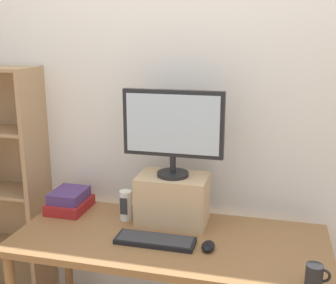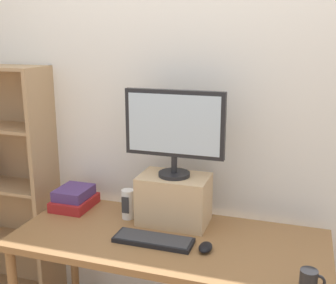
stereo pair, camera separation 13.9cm
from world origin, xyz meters
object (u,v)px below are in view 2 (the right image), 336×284
object	(u,v)px
coffee_mug	(309,281)
desk_speaker	(128,204)
keyboard	(153,240)
computer_mouse	(205,247)
desk	(168,251)
computer_monitor	(174,128)
book_stack	(74,198)
riser_box	(174,199)

from	to	relation	value
coffee_mug	desk_speaker	bearing A→B (deg)	156.53
keyboard	computer_mouse	distance (m)	0.27
desk	computer_mouse	distance (m)	0.25
computer_monitor	book_stack	size ratio (longest dim) A/B	2.07
keyboard	computer_mouse	bearing A→B (deg)	-0.67
computer_monitor	computer_mouse	bearing A→B (deg)	-47.03
keyboard	book_stack	size ratio (longest dim) A/B	1.54
keyboard	desk	bearing A→B (deg)	55.04
keyboard	desk_speaker	world-z (taller)	desk_speaker
keyboard	coffee_mug	size ratio (longest dim) A/B	3.89
riser_box	computer_mouse	bearing A→B (deg)	-47.20
riser_box	coffee_mug	world-z (taller)	riser_box
book_stack	coffee_mug	xyz separation A→B (m)	(1.34, -0.47, -0.01)
book_stack	riser_box	bearing A→B (deg)	-1.44
computer_monitor	keyboard	bearing A→B (deg)	-96.35
desk	book_stack	bearing A→B (deg)	163.57
computer_monitor	computer_mouse	xyz separation A→B (m)	(0.24, -0.26, -0.52)
keyboard	desk_speaker	bearing A→B (deg)	136.18
computer_mouse	coffee_mug	size ratio (longest dim) A/B	1.01
riser_box	computer_mouse	world-z (taller)	riser_box
riser_box	computer_monitor	world-z (taller)	computer_monitor
desk	desk_speaker	world-z (taller)	desk_speaker
riser_box	keyboard	size ratio (longest dim) A/B	0.94
desk_speaker	computer_monitor	bearing A→B (deg)	6.18
computer_mouse	book_stack	size ratio (longest dim) A/B	0.40
computer_monitor	coffee_mug	size ratio (longest dim) A/B	5.24
computer_monitor	coffee_mug	bearing A→B (deg)	-32.41
book_stack	desk_speaker	size ratio (longest dim) A/B	1.55
riser_box	computer_monitor	bearing A→B (deg)	-90.00
computer_mouse	coffee_mug	bearing A→B (deg)	-22.41
riser_box	coffee_mug	distance (m)	0.84
coffee_mug	computer_monitor	bearing A→B (deg)	147.59
riser_box	computer_mouse	distance (m)	0.37
computer_mouse	desk	bearing A→B (deg)	159.51
book_stack	coffee_mug	size ratio (longest dim) A/B	2.52
riser_box	desk_speaker	bearing A→B (deg)	-173.49
computer_monitor	keyboard	world-z (taller)	computer_monitor
desk	desk_speaker	size ratio (longest dim) A/B	9.54
desk	riser_box	size ratio (longest dim) A/B	4.25
desk	riser_box	distance (m)	0.28
book_stack	desk_speaker	world-z (taller)	desk_speaker
desk	book_stack	distance (m)	0.70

